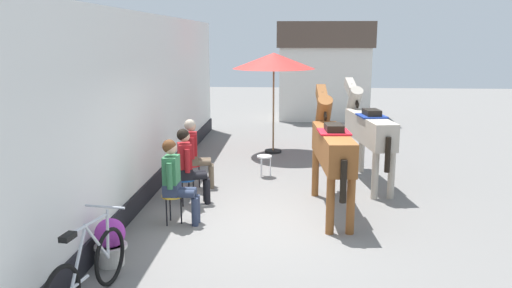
# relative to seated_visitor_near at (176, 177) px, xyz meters

# --- Properties ---
(ground_plane) EXTENTS (40.00, 40.00, 0.00)m
(ground_plane) POSITION_rel_seated_visitor_near_xyz_m (1.59, 3.17, -0.78)
(ground_plane) COLOR slate
(pub_facade_wall) EXTENTS (0.34, 14.00, 3.40)m
(pub_facade_wall) POSITION_rel_seated_visitor_near_xyz_m (-0.96, 1.67, 0.76)
(pub_facade_wall) COLOR white
(pub_facade_wall) RESTS_ON ground_plane
(distant_cottage) EXTENTS (3.40, 2.60, 3.50)m
(distant_cottage) POSITION_rel_seated_visitor_near_xyz_m (2.99, 11.51, 1.02)
(distant_cottage) COLOR silver
(distant_cottage) RESTS_ON ground_plane
(seated_visitor_near) EXTENTS (0.61, 0.49, 1.39)m
(seated_visitor_near) POSITION_rel_seated_visitor_near_xyz_m (0.00, 0.00, 0.00)
(seated_visitor_near) COLOR gold
(seated_visitor_near) RESTS_ON ground_plane
(seated_visitor_middle) EXTENTS (0.61, 0.49, 1.39)m
(seated_visitor_middle) POSITION_rel_seated_visitor_near_xyz_m (0.01, 1.00, 0.00)
(seated_visitor_middle) COLOR #194C99
(seated_visitor_middle) RESTS_ON ground_plane
(seated_visitor_far) EXTENTS (0.61, 0.48, 1.39)m
(seated_visitor_far) POSITION_rel_seated_visitor_near_xyz_m (-0.07, 2.03, 0.00)
(seated_visitor_far) COLOR red
(seated_visitor_far) RESTS_ON ground_plane
(saddled_horse_near) EXTENTS (0.60, 3.00, 2.06)m
(saddled_horse_near) POSITION_rel_seated_visitor_near_xyz_m (2.52, 0.83, 0.38)
(saddled_horse_near) COLOR brown
(saddled_horse_near) RESTS_ON ground_plane
(saddled_horse_far) EXTENTS (0.77, 2.98, 2.06)m
(saddled_horse_far) POSITION_rel_seated_visitor_near_xyz_m (3.38, 2.63, 0.38)
(saddled_horse_far) COLOR #B2A899
(saddled_horse_far) RESTS_ON ground_plane
(flower_planter_near) EXTENTS (0.43, 0.43, 0.64)m
(flower_planter_near) POSITION_rel_seated_visitor_near_xyz_m (-0.53, -1.58, -0.44)
(flower_planter_near) COLOR beige
(flower_planter_near) RESTS_ON ground_plane
(leaning_bicycle) EXTENTS (0.50, 1.75, 1.02)m
(leaning_bicycle) POSITION_rel_seated_visitor_near_xyz_m (-0.41, -2.62, -0.38)
(leaning_bicycle) COLOR black
(leaning_bicycle) RESTS_ON ground_plane
(cafe_parasol) EXTENTS (2.10, 2.10, 2.58)m
(cafe_parasol) POSITION_rel_seated_visitor_near_xyz_m (1.37, 5.35, 1.59)
(cafe_parasol) COLOR black
(cafe_parasol) RESTS_ON ground_plane
(spare_stool_white) EXTENTS (0.32, 0.32, 0.46)m
(spare_stool_white) POSITION_rel_seated_visitor_near_xyz_m (1.26, 2.96, -0.38)
(spare_stool_white) COLOR white
(spare_stool_white) RESTS_ON ground_plane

